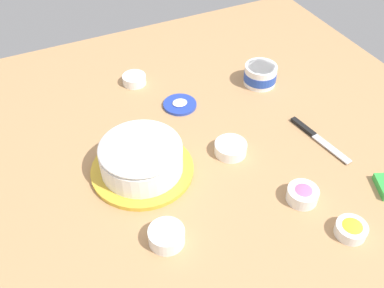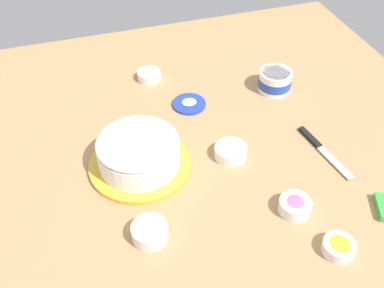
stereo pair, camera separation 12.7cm
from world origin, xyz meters
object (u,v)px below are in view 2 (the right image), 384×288
object	(u,v)px
sprinkle_bowl_blue	(150,232)
sprinkle_bowl_rainbow	(231,152)
sprinkle_bowl_pink	(295,205)
frosting_tub	(275,80)
spreading_knife	(320,147)
frosted_cake	(139,153)
sprinkle_bowl_orange	(149,75)
frosting_tub_lid	(189,104)
sprinkle_bowl_yellow	(339,247)

from	to	relation	value
sprinkle_bowl_blue	sprinkle_bowl_rainbow	bearing A→B (deg)	-144.90
sprinkle_bowl_pink	sprinkle_bowl_blue	xyz separation A→B (m)	(0.37, -0.03, 0.00)
frosting_tub	sprinkle_bowl_rainbow	world-z (taller)	frosting_tub
spreading_knife	sprinkle_bowl_blue	size ratio (longest dim) A/B	2.64
frosted_cake	frosting_tub	world-z (taller)	frosted_cake
sprinkle_bowl_pink	sprinkle_bowl_orange	distance (m)	0.72
frosting_tub_lid	sprinkle_bowl_rainbow	distance (m)	0.27
frosting_tub_lid	sprinkle_bowl_pink	size ratio (longest dim) A/B	1.33
frosted_cake	spreading_knife	xyz separation A→B (m)	(-0.53, 0.09, -0.05)
frosting_tub_lid	sprinkle_bowl_rainbow	bearing A→B (deg)	99.37
frosting_tub	frosting_tub_lid	distance (m)	0.31
sprinkle_bowl_blue	sprinkle_bowl_orange	xyz separation A→B (m)	(-0.15, -0.66, -0.01)
frosted_cake	sprinkle_bowl_rainbow	world-z (taller)	frosted_cake
frosting_tub	spreading_knife	xyz separation A→B (m)	(-0.00, 0.31, -0.03)
frosted_cake	sprinkle_bowl_yellow	distance (m)	0.57
frosting_tub_lid	spreading_knife	world-z (taller)	frosting_tub_lid
sprinkle_bowl_blue	sprinkle_bowl_orange	distance (m)	0.67
sprinkle_bowl_pink	sprinkle_bowl_orange	world-z (taller)	sprinkle_bowl_pink
sprinkle_bowl_rainbow	frosting_tub	bearing A→B (deg)	-135.02
sprinkle_bowl_blue	frosted_cake	bearing A→B (deg)	-96.87
spreading_knife	sprinkle_bowl_pink	bearing A→B (deg)	45.72
frosted_cake	sprinkle_bowl_orange	xyz separation A→B (m)	(-0.13, -0.41, -0.03)
frosting_tub_lid	spreading_knife	bearing A→B (deg)	134.28
spreading_knife	sprinkle_bowl_blue	xyz separation A→B (m)	(0.56, 0.15, 0.02)
frosting_tub	sprinkle_bowl_pink	xyz separation A→B (m)	(0.18, 0.50, -0.02)
sprinkle_bowl_yellow	sprinkle_bowl_pink	distance (m)	0.15
spreading_knife	sprinkle_bowl_rainbow	world-z (taller)	sprinkle_bowl_rainbow
frosting_tub_lid	sprinkle_bowl_blue	bearing A→B (deg)	62.32
sprinkle_bowl_blue	sprinkle_bowl_pink	bearing A→B (deg)	175.01
frosted_cake	frosting_tub_lid	size ratio (longest dim) A/B	2.62
frosting_tub	sprinkle_bowl_rainbow	size ratio (longest dim) A/B	1.20
frosting_tub_lid	sprinkle_bowl_blue	xyz separation A→B (m)	(0.25, 0.47, 0.02)
sprinkle_bowl_yellow	spreading_knife	bearing A→B (deg)	-112.85
frosting_tub	sprinkle_bowl_yellow	distance (m)	0.66
frosted_cake	sprinkle_bowl_rainbow	distance (m)	0.27
frosted_cake	frosting_tub	size ratio (longest dim) A/B	2.55
frosting_tub_lid	sprinkle_bowl_orange	distance (m)	0.21
frosting_tub_lid	spreading_knife	size ratio (longest dim) A/B	0.47
frosting_tub	sprinkle_bowl_blue	distance (m)	0.72
spreading_knife	frosted_cake	bearing A→B (deg)	-9.89
spreading_knife	sprinkle_bowl_orange	bearing A→B (deg)	-51.43
sprinkle_bowl_pink	frosting_tub	bearing A→B (deg)	-109.69
sprinkle_bowl_yellow	sprinkle_bowl_pink	size ratio (longest dim) A/B	0.94
sprinkle_bowl_orange	sprinkle_bowl_rainbow	xyz separation A→B (m)	(-0.14, 0.45, 0.00)
sprinkle_bowl_pink	frosting_tub_lid	bearing A→B (deg)	-75.69
sprinkle_bowl_yellow	frosted_cake	bearing A→B (deg)	-47.13
frosted_cake	sprinkle_bowl_pink	distance (m)	0.44
sprinkle_bowl_yellow	frosting_tub_lid	bearing A→B (deg)	-75.08
spreading_knife	sprinkle_bowl_rainbow	xyz separation A→B (m)	(0.27, -0.05, 0.01)
frosting_tub_lid	sprinkle_bowl_rainbow	xyz separation A→B (m)	(-0.04, 0.27, 0.01)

